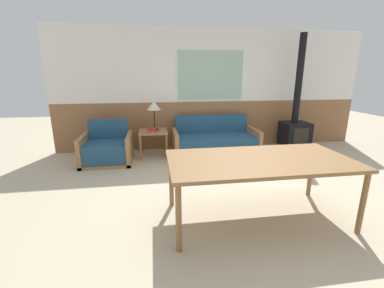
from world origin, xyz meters
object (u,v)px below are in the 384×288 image
wood_stove (295,124)px  armchair (107,150)px  side_table (153,135)px  table_lamp (154,106)px  dining_table (260,164)px  couch (215,143)px

wood_stove → armchair: bearing=-176.2°
side_table → armchair: bearing=-162.2°
armchair → table_lamp: size_ratio=1.55×
dining_table → wood_stove: 3.36m
table_lamp → dining_table: bearing=-67.1°
couch → armchair: 2.27m
couch → side_table: bearing=177.4°
armchair → dining_table: size_ratio=0.45×
couch → dining_table: (-0.12, -2.64, 0.46)m
armchair → wood_stove: (4.15, 0.28, 0.36)m
table_lamp → armchair: bearing=-157.4°
couch → table_lamp: table_lamp is taller
armchair → table_lamp: (0.96, 0.40, 0.80)m
armchair → table_lamp: bearing=11.9°
armchair → dining_table: bearing=-59.1°
side_table → wood_stove: bearing=-0.3°
armchair → side_table: size_ratio=1.61×
armchair → wood_stove: 4.18m
side_table → table_lamp: 0.60m
side_table → table_lamp: (0.04, 0.10, 0.59)m
side_table → dining_table: bearing=-65.7°
side_table → table_lamp: table_lamp is taller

